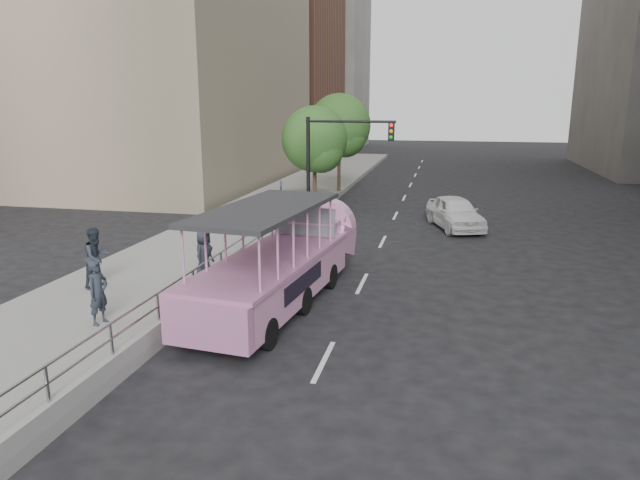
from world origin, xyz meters
The scene contains 15 objects.
ground centered at (0.00, 0.00, 0.00)m, with size 160.00×160.00×0.00m, color black.
sidewalk centered at (-5.75, 10.00, 0.15)m, with size 5.50×80.00×0.30m, color gray.
kerb_wall centered at (-3.12, 2.00, 0.48)m, with size 0.24×30.00×0.36m, color gray.
guardrail centered at (-3.12, 2.00, 1.14)m, with size 0.07×22.00×0.71m.
duck_boat centered at (-1.08, 1.99, 1.14)m, with size 3.20×9.42×3.07m.
car centered at (4.04, 13.46, 0.77)m, with size 1.82×4.51×1.54m, color white.
pedestrian_near centered at (-4.93, -1.70, 1.14)m, with size 0.61×0.40×1.67m, color #242A34.
pedestrian_mid centered at (-6.75, 1.01, 1.23)m, with size 0.90×0.70×1.86m, color #242A34.
pedestrian_far centered at (-3.83, 2.33, 1.13)m, with size 0.81×0.53×1.66m, color #242A34.
parking_sign centered at (-3.00, 8.26, 1.73)m, with size 0.23×0.59×2.75m.
traffic_signal centered at (-1.70, 12.50, 3.50)m, with size 4.20×0.32×5.20m.
street_tree_near centered at (-3.30, 15.93, 3.82)m, with size 3.52×3.52×5.72m.
street_tree_far centered at (-3.10, 21.93, 4.31)m, with size 3.97×3.97×6.45m.
midrise_brick centered at (-18.00, 48.00, 13.00)m, with size 18.00×16.00×26.00m, color brown.
midrise_stone_b centered at (-16.00, 64.00, 10.00)m, with size 16.00×14.00×20.00m, color gray.
Camera 1 is at (3.56, -13.88, 5.81)m, focal length 32.00 mm.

